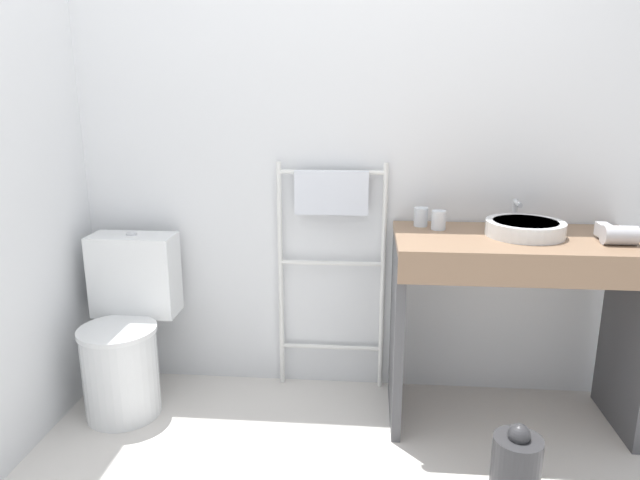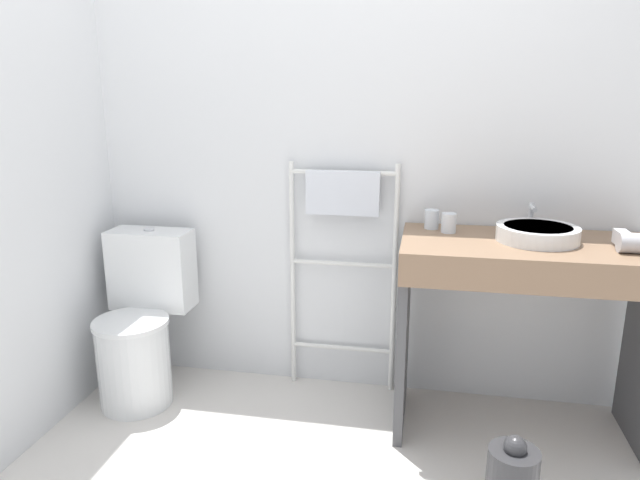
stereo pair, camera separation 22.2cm
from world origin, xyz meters
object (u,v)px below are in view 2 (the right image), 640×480
(cup_near_edge, at_px, (449,223))
(toilet, at_px, (141,326))
(towel_radiator, at_px, (343,228))
(hair_dryer, at_px, (638,242))
(cup_near_wall, at_px, (432,219))
(sink_basin, at_px, (537,233))

(cup_near_edge, bearing_deg, toilet, -175.08)
(towel_radiator, distance_m, hair_dryer, 1.25)
(toilet, distance_m, towel_radiator, 1.10)
(towel_radiator, distance_m, cup_near_wall, 0.43)
(cup_near_wall, height_order, cup_near_edge, same)
(towel_radiator, bearing_deg, sink_basin, -14.33)
(towel_radiator, relative_size, sink_basin, 3.46)
(sink_basin, bearing_deg, towel_radiator, 165.67)
(towel_radiator, height_order, cup_near_wall, towel_radiator)
(cup_near_wall, distance_m, hair_dryer, 0.82)
(cup_near_edge, bearing_deg, cup_near_wall, 140.53)
(sink_basin, xyz_separation_m, cup_near_edge, (-0.36, 0.09, 0.01))
(sink_basin, bearing_deg, cup_near_wall, 161.15)
(toilet, bearing_deg, sink_basin, 1.21)
(toilet, xyz_separation_m, hair_dryer, (2.16, -0.07, 0.55))
(cup_near_wall, relative_size, cup_near_edge, 1.01)
(towel_radiator, height_order, cup_near_edge, towel_radiator)
(towel_radiator, height_order, sink_basin, towel_radiator)
(cup_near_wall, xyz_separation_m, hair_dryer, (0.78, -0.25, -0.00))
(sink_basin, relative_size, hair_dryer, 1.88)
(toilet, bearing_deg, towel_radiator, 14.95)
(toilet, height_order, hair_dryer, hair_dryer)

